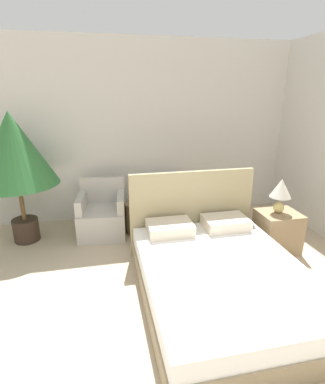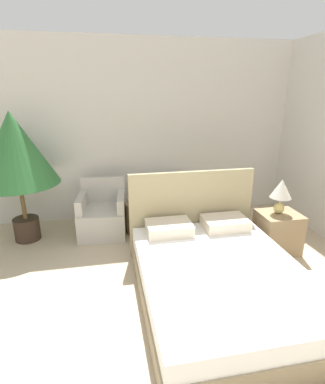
{
  "view_description": "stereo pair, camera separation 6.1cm",
  "coord_description": "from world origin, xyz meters",
  "px_view_note": "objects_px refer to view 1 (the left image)",
  "views": [
    {
      "loc": [
        -0.72,
        -1.19,
        2.11
      ],
      "look_at": [
        0.11,
        2.73,
        0.74
      ],
      "focal_mm": 28.0,
      "sensor_mm": 36.0,
      "label": 1
    },
    {
      "loc": [
        -0.66,
        -1.2,
        2.11
      ],
      "look_at": [
        0.11,
        2.73,
        0.74
      ],
      "focal_mm": 28.0,
      "sensor_mm": 36.0,
      "label": 2
    }
  ],
  "objects_px": {
    "potted_palm": "(14,152)",
    "table_lamp": "(281,191)",
    "armchair_near_window_left": "(102,217)",
    "bed": "(218,274)",
    "armchair_near_window_right": "(171,212)",
    "nightstand": "(277,231)",
    "side_table": "(138,217)"
  },
  "relations": [
    {
      "from": "potted_palm",
      "to": "table_lamp",
      "type": "xyz_separation_m",
      "value": [
        3.43,
        -1.0,
        -0.46
      ]
    },
    {
      "from": "armchair_near_window_left",
      "to": "potted_palm",
      "type": "distance_m",
      "value": 1.53
    },
    {
      "from": "potted_palm",
      "to": "armchair_near_window_left",
      "type": "bearing_deg",
      "value": -0.95
    },
    {
      "from": "bed",
      "to": "table_lamp",
      "type": "xyz_separation_m",
      "value": [
        1.14,
        0.75,
        0.62
      ]
    },
    {
      "from": "armchair_near_window_left",
      "to": "table_lamp",
      "type": "xyz_separation_m",
      "value": [
        2.32,
        -0.98,
        0.59
      ]
    },
    {
      "from": "armchair_near_window_right",
      "to": "table_lamp",
      "type": "relative_size",
      "value": 1.75
    },
    {
      "from": "armchair_near_window_right",
      "to": "table_lamp",
      "type": "height_order",
      "value": "table_lamp"
    },
    {
      "from": "armchair_near_window_left",
      "to": "armchair_near_window_right",
      "type": "relative_size",
      "value": 1.0
    },
    {
      "from": "armchair_near_window_right",
      "to": "nightstand",
      "type": "height_order",
      "value": "armchair_near_window_right"
    },
    {
      "from": "armchair_near_window_left",
      "to": "side_table",
      "type": "bearing_deg",
      "value": 0.28
    },
    {
      "from": "nightstand",
      "to": "table_lamp",
      "type": "relative_size",
      "value": 1.18
    },
    {
      "from": "armchair_near_window_left",
      "to": "potted_palm",
      "type": "bearing_deg",
      "value": -175.37
    },
    {
      "from": "armchair_near_window_right",
      "to": "side_table",
      "type": "distance_m",
      "value": 0.54
    },
    {
      "from": "bed",
      "to": "potted_palm",
      "type": "bearing_deg",
      "value": 142.5
    },
    {
      "from": "potted_palm",
      "to": "nightstand",
      "type": "bearing_deg",
      "value": -16.45
    },
    {
      "from": "armchair_near_window_left",
      "to": "potted_palm",
      "type": "relative_size",
      "value": 0.44
    },
    {
      "from": "potted_palm",
      "to": "table_lamp",
      "type": "height_order",
      "value": "potted_palm"
    },
    {
      "from": "nightstand",
      "to": "bed",
      "type": "bearing_deg",
      "value": -147.34
    },
    {
      "from": "bed",
      "to": "nightstand",
      "type": "xyz_separation_m",
      "value": [
        1.15,
        0.74,
        0.03
      ]
    },
    {
      "from": "bed",
      "to": "table_lamp",
      "type": "bearing_deg",
      "value": 33.58
    },
    {
      "from": "armchair_near_window_right",
      "to": "nightstand",
      "type": "bearing_deg",
      "value": -44.32
    },
    {
      "from": "bed",
      "to": "potted_palm",
      "type": "height_order",
      "value": "potted_palm"
    },
    {
      "from": "bed",
      "to": "armchair_near_window_right",
      "type": "xyz_separation_m",
      "value": [
        -0.1,
        1.74,
        0.03
      ]
    },
    {
      "from": "side_table",
      "to": "armchair_near_window_left",
      "type": "bearing_deg",
      "value": 174.7
    },
    {
      "from": "bed",
      "to": "armchair_near_window_left",
      "type": "distance_m",
      "value": 2.1
    },
    {
      "from": "armchair_near_window_right",
      "to": "side_table",
      "type": "height_order",
      "value": "armchair_near_window_right"
    },
    {
      "from": "nightstand",
      "to": "table_lamp",
      "type": "height_order",
      "value": "table_lamp"
    },
    {
      "from": "potted_palm",
      "to": "table_lamp",
      "type": "relative_size",
      "value": 3.98
    },
    {
      "from": "armchair_near_window_left",
      "to": "nightstand",
      "type": "height_order",
      "value": "armchair_near_window_left"
    },
    {
      "from": "potted_palm",
      "to": "armchair_near_window_right",
      "type": "bearing_deg",
      "value": -0.48
    },
    {
      "from": "nightstand",
      "to": "table_lamp",
      "type": "xyz_separation_m",
      "value": [
        -0.02,
        0.01,
        0.59
      ]
    },
    {
      "from": "armchair_near_window_left",
      "to": "side_table",
      "type": "height_order",
      "value": "armchair_near_window_left"
    }
  ]
}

